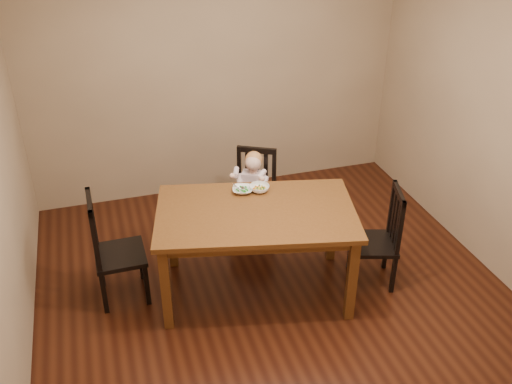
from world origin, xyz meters
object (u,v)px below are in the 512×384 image
object	(u,v)px
dining_table	(256,221)
chair_child	(254,197)
bowl_peas	(243,190)
chair_right	(379,239)
chair_left	(113,251)
toddler	(253,188)
bowl_veg	(259,188)

from	to	relation	value
dining_table	chair_child	distance (m)	0.88
dining_table	chair_child	world-z (taller)	chair_child
dining_table	bowl_peas	size ratio (longest dim) A/B	10.41
chair_right	chair_child	bearing A→B (deg)	57.37
chair_child	chair_right	distance (m)	1.29
chair_child	chair_left	bearing A→B (deg)	49.77
chair_left	chair_right	xyz separation A→B (m)	(2.21, -0.44, -0.03)
dining_table	toddler	xyz separation A→B (m)	(0.20, 0.76, -0.15)
chair_child	bowl_veg	xyz separation A→B (m)	(-0.10, -0.50, 0.39)
bowl_veg	toddler	bearing A→B (deg)	79.96
chair_child	toddler	world-z (taller)	chair_child
chair_left	toddler	world-z (taller)	chair_left
chair_left	bowl_veg	bearing A→B (deg)	91.03
toddler	chair_left	bearing A→B (deg)	48.58
chair_right	bowl_veg	distance (m)	1.12
dining_table	chair_right	world-z (taller)	chair_right
chair_child	chair_left	xyz separation A→B (m)	(-1.38, -0.54, 0.03)
chair_left	toddler	bearing A→B (deg)	109.57
dining_table	chair_left	bearing A→B (deg)	167.25
chair_right	dining_table	bearing A→B (deg)	97.43
bowl_veg	dining_table	bearing A→B (deg)	-112.23
chair_right	bowl_veg	xyz separation A→B (m)	(-0.94, 0.48, 0.39)
bowl_peas	chair_left	bearing A→B (deg)	-176.97
chair_child	chair_right	size ratio (longest dim) A/B	1.00
chair_child	chair_left	world-z (taller)	chair_left
chair_child	bowl_peas	distance (m)	0.67
chair_left	chair_right	distance (m)	2.26
toddler	bowl_veg	xyz separation A→B (m)	(-0.08, -0.46, 0.27)
dining_table	bowl_peas	xyz separation A→B (m)	(-0.02, 0.32, 0.12)
chair_left	bowl_peas	xyz separation A→B (m)	(1.13, 0.06, 0.35)
dining_table	chair_right	size ratio (longest dim) A/B	1.95
dining_table	bowl_veg	world-z (taller)	bowl_veg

